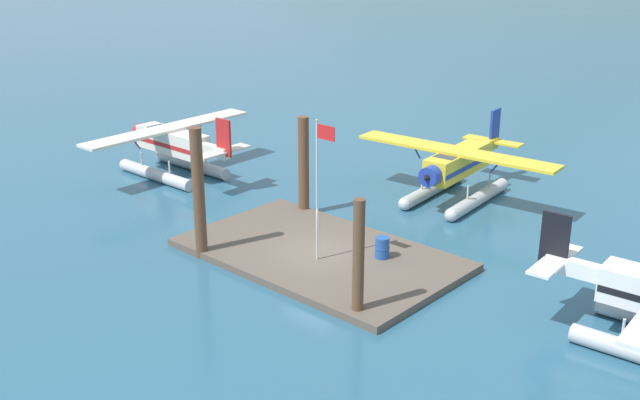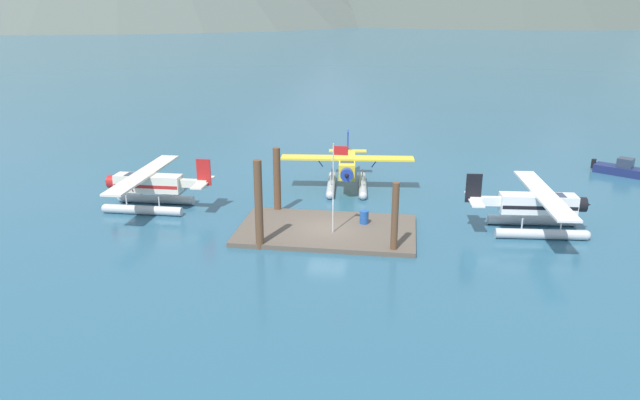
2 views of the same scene
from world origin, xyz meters
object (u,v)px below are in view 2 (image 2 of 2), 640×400
at_px(seaplane_white_stbd_fwd, 538,209).
at_px(boat_navy_open_east, 622,169).
at_px(seaplane_cream_port_fwd, 148,188).
at_px(fuel_drum, 364,217).
at_px(seaplane_yellow_bow_centre, 347,170).
at_px(flagpole, 335,178).

distance_m(seaplane_white_stbd_fwd, boat_navy_open_east, 18.30).
bearing_deg(seaplane_cream_port_fwd, seaplane_white_stbd_fwd, -1.58).
bearing_deg(seaplane_white_stbd_fwd, fuel_drum, -175.46).
xyz_separation_m(fuel_drum, boat_navy_open_east, (21.15, 16.16, -0.25)).
bearing_deg(fuel_drum, seaplane_cream_port_fwd, 174.09).
relative_size(seaplane_cream_port_fwd, seaplane_white_stbd_fwd, 0.99).
xyz_separation_m(seaplane_yellow_bow_centre, boat_navy_open_east, (23.18, 7.60, -1.09)).
height_order(fuel_drum, seaplane_yellow_bow_centre, seaplane_yellow_bow_centre).
bearing_deg(seaplane_white_stbd_fwd, seaplane_cream_port_fwd, 178.42).
xyz_separation_m(flagpole, fuel_drum, (1.72, 1.89, -3.19)).
bearing_deg(seaplane_yellow_bow_centre, seaplane_white_stbd_fwd, -30.23).
distance_m(flagpole, seaplane_white_stbd_fwd, 13.35).
distance_m(fuel_drum, seaplane_white_stbd_fwd, 11.20).
height_order(flagpole, fuel_drum, flagpole).
height_order(seaplane_cream_port_fwd, seaplane_yellow_bow_centre, same).
bearing_deg(seaplane_white_stbd_fwd, seaplane_yellow_bow_centre, 149.77).
distance_m(seaplane_yellow_bow_centre, boat_navy_open_east, 24.42).
xyz_separation_m(flagpole, boat_navy_open_east, (22.87, 18.05, -3.44)).
height_order(seaplane_cream_port_fwd, boat_navy_open_east, seaplane_cream_port_fwd).
bearing_deg(seaplane_yellow_bow_centre, boat_navy_open_east, 18.15).
distance_m(flagpole, boat_navy_open_east, 29.33).
xyz_separation_m(flagpole, seaplane_yellow_bow_centre, (-0.32, 10.45, -2.35)).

